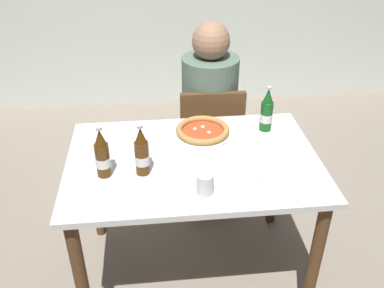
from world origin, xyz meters
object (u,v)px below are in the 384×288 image
at_px(dining_table_main, 193,178).
at_px(diner_seated, 209,120).
at_px(pizza_margherita_near, 203,131).
at_px(beer_bottle_left, 102,156).
at_px(chair_behind_table, 210,138).
at_px(beer_bottle_center, 142,153).
at_px(napkin_with_cutlery, 246,171).
at_px(beer_bottle_right, 267,112).
at_px(paper_cup, 205,184).

relative_size(dining_table_main, diner_seated, 0.99).
distance_m(pizza_margherita_near, beer_bottle_left, 0.58).
height_order(chair_behind_table, beer_bottle_center, beer_bottle_center).
xyz_separation_m(dining_table_main, napkin_with_cutlery, (0.23, -0.13, 0.12)).
relative_size(diner_seated, napkin_with_cutlery, 6.23).
distance_m(beer_bottle_left, beer_bottle_center, 0.17).
height_order(beer_bottle_left, beer_bottle_right, same).
xyz_separation_m(beer_bottle_center, paper_cup, (0.26, -0.18, -0.06)).
distance_m(diner_seated, beer_bottle_right, 0.56).
distance_m(chair_behind_table, beer_bottle_center, 0.89).
distance_m(chair_behind_table, paper_cup, 0.94).
xyz_separation_m(beer_bottle_left, napkin_with_cutlery, (0.64, -0.04, -0.10)).
height_order(diner_seated, napkin_with_cutlery, diner_seated).
bearing_deg(beer_bottle_left, pizza_margherita_near, 32.25).
bearing_deg(beer_bottle_center, beer_bottle_left, 179.77).
relative_size(dining_table_main, beer_bottle_right, 4.86).
bearing_deg(napkin_with_cutlery, diner_seated, 94.05).
height_order(beer_bottle_center, paper_cup, beer_bottle_center).
bearing_deg(beer_bottle_right, beer_bottle_left, -158.44).
relative_size(pizza_margherita_near, beer_bottle_right, 1.21).
relative_size(chair_behind_table, beer_bottle_center, 3.44).
bearing_deg(diner_seated, beer_bottle_center, -118.69).
relative_size(chair_behind_table, paper_cup, 8.95).
relative_size(dining_table_main, pizza_margherita_near, 4.00).
xyz_separation_m(chair_behind_table, diner_seated, (0.00, 0.05, 0.10)).
height_order(beer_bottle_left, paper_cup, beer_bottle_left).
distance_m(diner_seated, beer_bottle_left, 0.99).
relative_size(pizza_margherita_near, beer_bottle_left, 1.21).
bearing_deg(pizza_margherita_near, dining_table_main, -108.66).
bearing_deg(paper_cup, diner_seated, 80.73).
bearing_deg(pizza_margherita_near, diner_seated, 77.34).
bearing_deg(dining_table_main, chair_behind_table, 74.32).
relative_size(diner_seated, pizza_margherita_near, 4.03).
distance_m(chair_behind_table, diner_seated, 0.11).
distance_m(dining_table_main, diner_seated, 0.68).
bearing_deg(paper_cup, pizza_margherita_near, 83.93).
distance_m(dining_table_main, paper_cup, 0.31).
bearing_deg(beer_bottle_left, beer_bottle_right, 21.56).
xyz_separation_m(pizza_margherita_near, beer_bottle_left, (-0.48, -0.30, 0.08)).
bearing_deg(beer_bottle_center, paper_cup, -34.08).
bearing_deg(beer_bottle_center, diner_seated, 61.31).
relative_size(pizza_margherita_near, napkin_with_cutlery, 1.55).
bearing_deg(beer_bottle_right, beer_bottle_center, -153.37).
bearing_deg(chair_behind_table, dining_table_main, 75.53).
bearing_deg(napkin_with_cutlery, beer_bottle_right, 63.73).
height_order(dining_table_main, paper_cup, paper_cup).
bearing_deg(beer_bottle_center, chair_behind_table, 59.69).
distance_m(dining_table_main, beer_bottle_left, 0.47).
distance_m(diner_seated, paper_cup, 0.96).
bearing_deg(pizza_margherita_near, chair_behind_table, 75.99).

